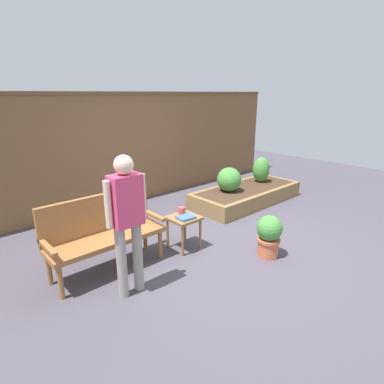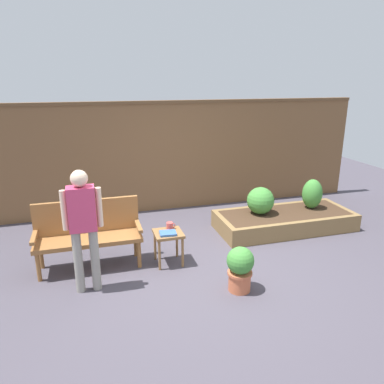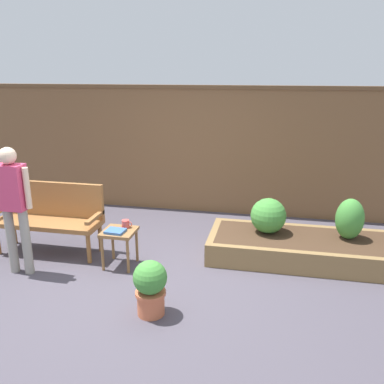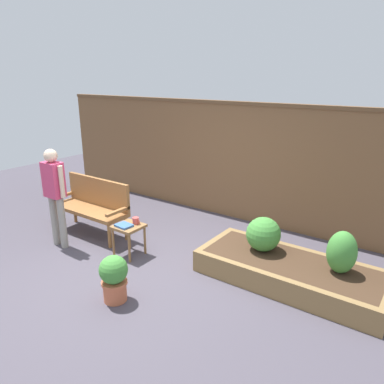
{
  "view_description": "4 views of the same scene",
  "coord_description": "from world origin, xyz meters",
  "px_view_note": "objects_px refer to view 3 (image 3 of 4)",
  "views": [
    {
      "loc": [
        -3.01,
        -2.81,
        2.14
      ],
      "look_at": [
        0.01,
        0.54,
        0.71
      ],
      "focal_mm": 29.38,
      "sensor_mm": 36.0,
      "label": 1
    },
    {
      "loc": [
        -1.38,
        -4.38,
        2.56
      ],
      "look_at": [
        0.1,
        0.7,
        0.91
      ],
      "focal_mm": 34.3,
      "sensor_mm": 36.0,
      "label": 2
    },
    {
      "loc": [
        1.47,
        -4.08,
        2.39
      ],
      "look_at": [
        0.43,
        0.92,
        0.84
      ],
      "focal_mm": 37.75,
      "sensor_mm": 36.0,
      "label": 3
    },
    {
      "loc": [
        3.32,
        -3.22,
        2.6
      ],
      "look_at": [
        0.26,
        1.03,
        0.92
      ],
      "focal_mm": 34.33,
      "sensor_mm": 36.0,
      "label": 4
    }
  ],
  "objects_px": {
    "side_table": "(119,237)",
    "potted_boxwood": "(150,286)",
    "book_on_table": "(115,231)",
    "shrub_far_corner": "(350,219)",
    "shrub_near_bench": "(268,216)",
    "person_by_bench": "(13,200)",
    "garden_bench": "(51,212)",
    "cup_on_table": "(126,224)"
  },
  "relations": [
    {
      "from": "side_table",
      "to": "potted_boxwood",
      "type": "height_order",
      "value": "potted_boxwood"
    },
    {
      "from": "side_table",
      "to": "shrub_far_corner",
      "type": "bearing_deg",
      "value": 15.02
    },
    {
      "from": "cup_on_table",
      "to": "book_on_table",
      "type": "distance_m",
      "value": 0.19
    },
    {
      "from": "side_table",
      "to": "shrub_near_bench",
      "type": "bearing_deg",
      "value": 22.79
    },
    {
      "from": "cup_on_table",
      "to": "shrub_near_bench",
      "type": "xyz_separation_m",
      "value": [
        1.76,
        0.65,
        0.01
      ]
    },
    {
      "from": "side_table",
      "to": "book_on_table",
      "type": "xyz_separation_m",
      "value": [
        -0.02,
        -0.07,
        0.1
      ]
    },
    {
      "from": "cup_on_table",
      "to": "garden_bench",
      "type": "bearing_deg",
      "value": 171.98
    },
    {
      "from": "garden_bench",
      "to": "shrub_far_corner",
      "type": "xyz_separation_m",
      "value": [
        3.92,
        0.49,
        0.02
      ]
    },
    {
      "from": "garden_bench",
      "to": "cup_on_table",
      "type": "xyz_separation_m",
      "value": [
        1.14,
        -0.16,
        -0.02
      ]
    },
    {
      "from": "side_table",
      "to": "potted_boxwood",
      "type": "distance_m",
      "value": 1.18
    },
    {
      "from": "garden_bench",
      "to": "book_on_table",
      "type": "distance_m",
      "value": 1.12
    },
    {
      "from": "book_on_table",
      "to": "shrub_near_bench",
      "type": "relative_size",
      "value": 0.49
    },
    {
      "from": "side_table",
      "to": "potted_boxwood",
      "type": "relative_size",
      "value": 0.82
    },
    {
      "from": "garden_bench",
      "to": "cup_on_table",
      "type": "height_order",
      "value": "garden_bench"
    },
    {
      "from": "potted_boxwood",
      "to": "side_table",
      "type": "bearing_deg",
      "value": 126.38
    },
    {
      "from": "side_table",
      "to": "shrub_near_bench",
      "type": "xyz_separation_m",
      "value": [
        1.81,
        0.76,
        0.14
      ]
    },
    {
      "from": "cup_on_table",
      "to": "book_on_table",
      "type": "height_order",
      "value": "cup_on_table"
    },
    {
      "from": "shrub_near_bench",
      "to": "shrub_far_corner",
      "type": "distance_m",
      "value": 1.02
    },
    {
      "from": "potted_boxwood",
      "to": "shrub_far_corner",
      "type": "height_order",
      "value": "shrub_far_corner"
    },
    {
      "from": "cup_on_table",
      "to": "person_by_bench",
      "type": "height_order",
      "value": "person_by_bench"
    },
    {
      "from": "garden_bench",
      "to": "potted_boxwood",
      "type": "height_order",
      "value": "garden_bench"
    },
    {
      "from": "book_on_table",
      "to": "shrub_near_bench",
      "type": "bearing_deg",
      "value": 29.25
    },
    {
      "from": "garden_bench",
      "to": "shrub_far_corner",
      "type": "distance_m",
      "value": 3.95
    },
    {
      "from": "cup_on_table",
      "to": "person_by_bench",
      "type": "xyz_separation_m",
      "value": [
        -1.17,
        -0.52,
        0.4
      ]
    },
    {
      "from": "garden_bench",
      "to": "side_table",
      "type": "distance_m",
      "value": 1.13
    },
    {
      "from": "side_table",
      "to": "shrub_far_corner",
      "type": "distance_m",
      "value": 2.94
    },
    {
      "from": "side_table",
      "to": "book_on_table",
      "type": "height_order",
      "value": "book_on_table"
    },
    {
      "from": "garden_bench",
      "to": "cup_on_table",
      "type": "distance_m",
      "value": 1.15
    },
    {
      "from": "shrub_near_bench",
      "to": "person_by_bench",
      "type": "bearing_deg",
      "value": -158.23
    },
    {
      "from": "potted_boxwood",
      "to": "shrub_far_corner",
      "type": "relative_size",
      "value": 1.09
    },
    {
      "from": "garden_bench",
      "to": "side_table",
      "type": "bearing_deg",
      "value": -13.92
    },
    {
      "from": "side_table",
      "to": "person_by_bench",
      "type": "xyz_separation_m",
      "value": [
        -1.12,
        -0.41,
        0.54
      ]
    },
    {
      "from": "garden_bench",
      "to": "potted_boxwood",
      "type": "distance_m",
      "value": 2.17
    },
    {
      "from": "side_table",
      "to": "cup_on_table",
      "type": "relative_size",
      "value": 3.58
    },
    {
      "from": "side_table",
      "to": "cup_on_table",
      "type": "distance_m",
      "value": 0.18
    },
    {
      "from": "cup_on_table",
      "to": "shrub_near_bench",
      "type": "bearing_deg",
      "value": 20.31
    },
    {
      "from": "garden_bench",
      "to": "shrub_near_bench",
      "type": "bearing_deg",
      "value": 9.63
    },
    {
      "from": "side_table",
      "to": "book_on_table",
      "type": "bearing_deg",
      "value": -106.26
    },
    {
      "from": "side_table",
      "to": "cup_on_table",
      "type": "xyz_separation_m",
      "value": [
        0.05,
        0.11,
        0.13
      ]
    },
    {
      "from": "book_on_table",
      "to": "person_by_bench",
      "type": "distance_m",
      "value": 1.24
    },
    {
      "from": "shrub_near_bench",
      "to": "person_by_bench",
      "type": "xyz_separation_m",
      "value": [
        -2.93,
        -1.17,
        0.4
      ]
    },
    {
      "from": "potted_boxwood",
      "to": "book_on_table",
      "type": "bearing_deg",
      "value": 129.24
    }
  ]
}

